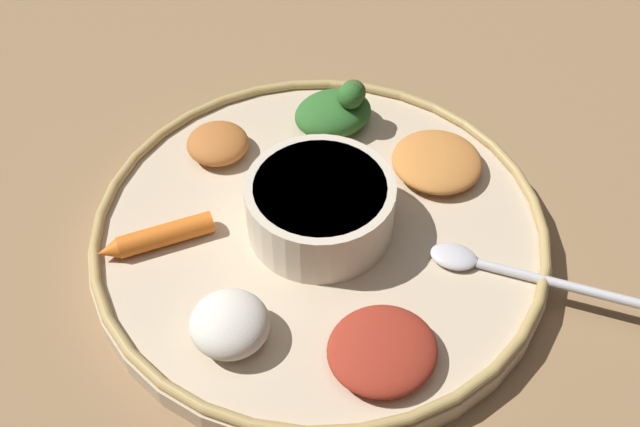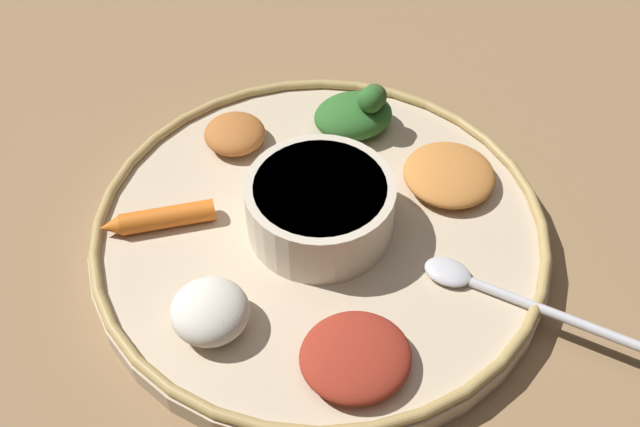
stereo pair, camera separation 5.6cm
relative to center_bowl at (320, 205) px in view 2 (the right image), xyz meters
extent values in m
plane|color=olive|center=(0.00, 0.00, -0.04)|extent=(2.40, 2.40, 0.00)
cylinder|color=#C6B293|center=(0.00, 0.00, -0.03)|extent=(0.34, 0.34, 0.02)
torus|color=tan|center=(0.00, 0.00, -0.02)|extent=(0.34, 0.34, 0.01)
cylinder|color=beige|center=(0.00, 0.00, 0.00)|extent=(0.11, 0.11, 0.04)
cylinder|color=maroon|center=(0.00, 0.00, 0.02)|extent=(0.10, 0.10, 0.01)
ellipsoid|color=silver|center=(0.08, -0.06, -0.02)|extent=(0.04, 0.04, 0.01)
cylinder|color=silver|center=(0.14, -0.11, -0.02)|extent=(0.10, 0.08, 0.01)
ellipsoid|color=#2D6628|center=(0.05, 0.10, -0.01)|extent=(0.07, 0.06, 0.03)
sphere|color=#385623|center=(0.06, 0.10, 0.01)|extent=(0.02, 0.02, 0.02)
sphere|color=#2D6628|center=(0.06, 0.10, 0.01)|extent=(0.02, 0.02, 0.02)
cylinder|color=orange|center=(-0.11, 0.02, -0.02)|extent=(0.07, 0.02, 0.02)
cone|color=orange|center=(-0.15, 0.02, -0.02)|extent=(0.02, 0.02, 0.01)
ellipsoid|color=silver|center=(-0.09, -0.07, -0.01)|extent=(0.07, 0.07, 0.03)
ellipsoid|color=maroon|center=(0.00, -0.12, -0.01)|extent=(0.08, 0.08, 0.02)
ellipsoid|color=#C67A38|center=(0.11, 0.03, -0.01)|extent=(0.09, 0.09, 0.02)
ellipsoid|color=#B2662D|center=(-0.05, 0.10, -0.01)|extent=(0.07, 0.07, 0.02)
camera|label=1|loc=(-0.12, -0.35, 0.41)|focal=42.47mm
camera|label=2|loc=(-0.07, -0.36, 0.41)|focal=42.47mm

